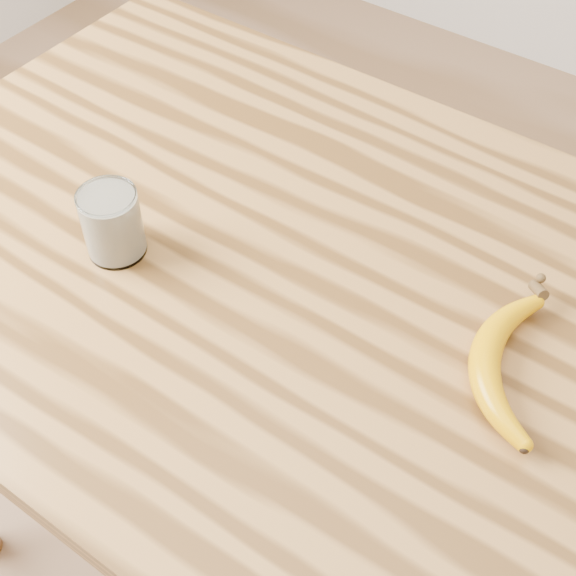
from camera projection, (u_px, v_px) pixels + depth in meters
The scene contains 3 objects.
table at pixel (295, 336), 1.07m from camera, with size 1.20×0.80×0.90m.
smoothie_glass at pixel (112, 223), 0.96m from camera, with size 0.07×0.07×0.09m.
banana at pixel (484, 358), 0.86m from camera, with size 0.10×0.29×0.04m, color #D79400, non-canonical shape.
Camera 1 is at (0.37, -0.54, 1.62)m, focal length 50.00 mm.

